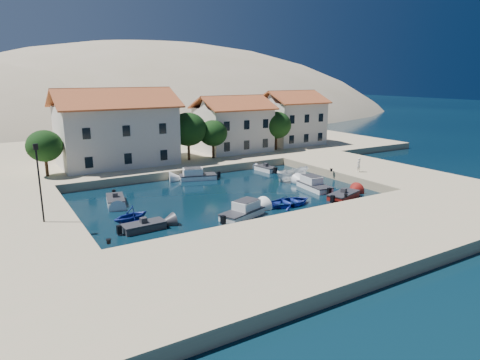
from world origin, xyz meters
The scene contains 23 objects.
ground centered at (0.00, 0.00, 0.00)m, with size 400.00×400.00×0.00m, color black.
quay_south centered at (0.00, -6.00, 0.50)m, with size 52.00×12.00×1.00m, color #CDB38C.
quay_east centered at (20.50, 10.00, 0.50)m, with size 11.00×20.00×1.00m, color #CDB38C.
quay_west centered at (-19.00, 10.00, 0.50)m, with size 8.00×20.00×1.00m, color #CDB38C.
quay_north centered at (2.00, 38.00, 0.50)m, with size 80.00×36.00×1.00m, color #CDB38C.
hills centered at (20.64, 123.62, -23.40)m, with size 254.00×176.00×99.00m.
building_left centered at (-6.00, 28.00, 5.94)m, with size 14.70×9.45×9.70m.
building_mid centered at (12.00, 29.00, 5.22)m, with size 10.50×8.40×8.30m.
building_right centered at (24.00, 30.00, 5.47)m, with size 9.45×8.40×8.80m.
trees centered at (4.51, 25.46, 4.84)m, with size 37.30×5.30×6.45m.
lamppost centered at (-17.50, 8.00, 4.75)m, with size 0.35×0.25×6.22m.
bollards centered at (2.80, 3.87, 1.15)m, with size 29.36×9.56×0.30m.
motorboat_grey_sw centered at (-10.50, 4.77, 0.30)m, with size 3.56×1.74×1.25m.
cabin_cruiser_south centered at (-1.95, 3.42, 0.48)m, with size 4.78×3.29×1.60m.
rowboat_south centered at (4.01, 4.17, 0.00)m, with size 3.18×4.45×0.92m, color navy.
motorboat_red_se centered at (10.07, 3.16, 0.29)m, with size 4.29×2.90×1.25m.
cabin_cruiser_east centered at (9.87, 7.41, 0.48)m, with size 2.33×4.75×1.60m.
boat_east centered at (10.29, 11.90, 0.00)m, with size 1.66×4.41×1.70m, color white.
motorboat_white_ne centered at (10.60, 17.96, 0.30)m, with size 1.85×3.30×1.25m.
rowboat_west centered at (-10.90, 6.92, 0.00)m, with size 2.76×3.20×1.69m, color navy.
motorboat_white_west centered at (-10.39, 13.57, 0.30)m, with size 2.32×3.92×1.25m.
cabin_cruiser_north centered at (0.89, 18.34, 0.48)m, with size 4.76×3.09×1.60m.
pedestrian centered at (17.23, 8.09, 1.85)m, with size 0.62×0.41×1.71m, color white.
Camera 1 is at (-20.79, -27.39, 12.22)m, focal length 32.00 mm.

